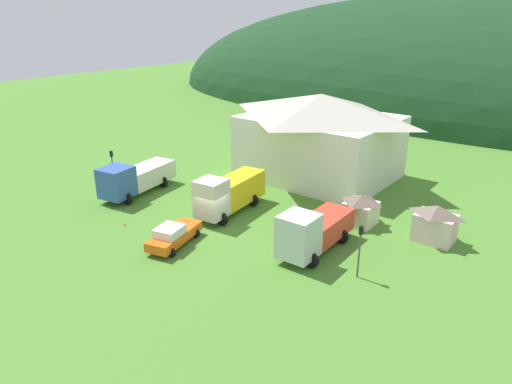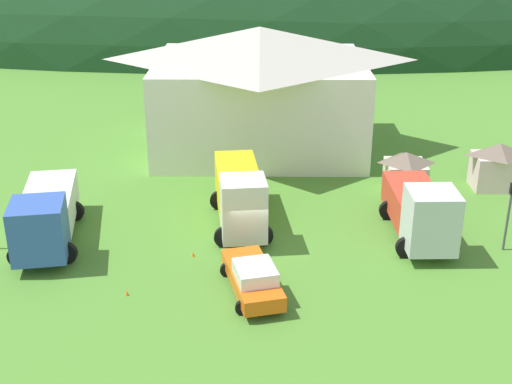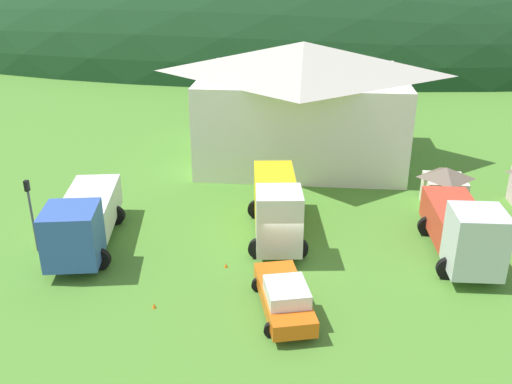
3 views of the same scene
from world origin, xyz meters
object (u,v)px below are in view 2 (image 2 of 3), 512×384
object	(u,v)px
flatbed_truck_yellow	(240,195)
traffic_light_east	(509,209)
service_pickup_orange	(253,278)
depot_building	(260,87)
traffic_cone_mid_row	(127,295)
play_shed_cream	(405,172)
play_shed_pink	(497,165)
tow_truck_silver	(421,210)
box_truck_blue	(45,215)
traffic_cone_near_pickup	(193,256)

from	to	relation	value
flatbed_truck_yellow	traffic_light_east	size ratio (longest dim) A/B	2.18
service_pickup_orange	depot_building	bearing A→B (deg)	165.04
service_pickup_orange	traffic_cone_mid_row	size ratio (longest dim) A/B	10.62
traffic_light_east	play_shed_cream	bearing A→B (deg)	115.46
play_shed_pink	tow_truck_silver	size ratio (longest dim) A/B	0.41
box_truck_blue	flatbed_truck_yellow	world-z (taller)	flatbed_truck_yellow
flatbed_truck_yellow	tow_truck_silver	xyz separation A→B (m)	(9.33, -1.64, -0.14)
box_truck_blue	service_pickup_orange	world-z (taller)	box_truck_blue
traffic_light_east	traffic_cone_near_pickup	distance (m)	15.84
play_shed_pink	play_shed_cream	bearing A→B (deg)	-173.42
box_truck_blue	traffic_cone_near_pickup	xyz separation A→B (m)	(7.56, -1.28, -1.64)
flatbed_truck_yellow	traffic_light_east	distance (m)	13.69
play_shed_cream	traffic_light_east	distance (m)	8.40
play_shed_cream	service_pickup_orange	bearing A→B (deg)	-127.19
depot_building	box_truck_blue	bearing A→B (deg)	-125.37
box_truck_blue	service_pickup_orange	bearing A→B (deg)	55.75
service_pickup_orange	play_shed_cream	bearing A→B (deg)	128.44
traffic_cone_near_pickup	play_shed_pink	bearing A→B (deg)	27.01
traffic_cone_mid_row	tow_truck_silver	bearing A→B (deg)	21.39
tow_truck_silver	service_pickup_orange	bearing A→B (deg)	-59.34
box_truck_blue	traffic_cone_near_pickup	size ratio (longest dim) A/B	18.19
traffic_cone_near_pickup	tow_truck_silver	bearing A→B (deg)	9.15
flatbed_truck_yellow	traffic_cone_near_pickup	distance (m)	4.54
box_truck_blue	tow_truck_silver	xyz separation A→B (m)	(19.11, 0.58, 0.07)
service_pickup_orange	box_truck_blue	bearing A→B (deg)	-128.72
depot_building	service_pickup_orange	xyz separation A→B (m)	(-0.21, -19.99, -3.58)
play_shed_cream	traffic_cone_near_pickup	size ratio (longest dim) A/B	5.39
box_truck_blue	flatbed_truck_yellow	xyz separation A→B (m)	(9.78, 2.22, 0.21)
play_shed_pink	service_pickup_orange	distance (m)	19.38
depot_building	traffic_cone_near_pickup	distance (m)	17.37
depot_building	flatbed_truck_yellow	size ratio (longest dim) A/B	1.93
depot_building	traffic_cone_mid_row	world-z (taller)	depot_building
service_pickup_orange	traffic_light_east	world-z (taller)	traffic_light_east
depot_building	traffic_cone_near_pickup	world-z (taller)	depot_building
service_pickup_orange	traffic_cone_near_pickup	size ratio (longest dim) A/B	11.15
depot_building	play_shed_cream	world-z (taller)	depot_building
traffic_cone_near_pickup	flatbed_truck_yellow	bearing A→B (deg)	57.52
flatbed_truck_yellow	tow_truck_silver	world-z (taller)	flatbed_truck_yellow
flatbed_truck_yellow	traffic_cone_near_pickup	world-z (taller)	flatbed_truck_yellow
traffic_cone_mid_row	box_truck_blue	bearing A→B (deg)	134.86
box_truck_blue	service_pickup_orange	distance (m)	11.65
flatbed_truck_yellow	depot_building	bearing A→B (deg)	168.97
play_shed_cream	tow_truck_silver	distance (m)	6.57
traffic_cone_mid_row	traffic_light_east	bearing A→B (deg)	13.99
depot_building	traffic_cone_near_pickup	bearing A→B (deg)	-101.10
depot_building	traffic_cone_mid_row	distance (m)	21.46
play_shed_cream	play_shed_pink	bearing A→B (deg)	6.58
tow_truck_silver	traffic_light_east	distance (m)	4.25
traffic_light_east	traffic_cone_mid_row	xyz separation A→B (m)	(-18.27, -4.55, -2.26)
box_truck_blue	traffic_light_east	size ratio (longest dim) A/B	2.34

